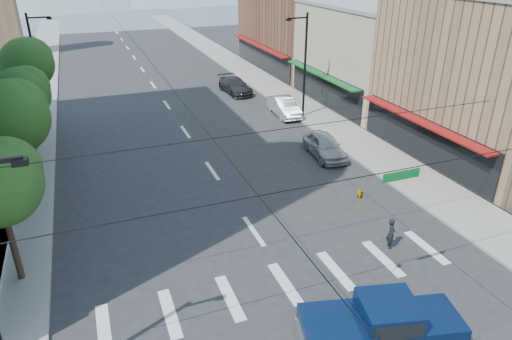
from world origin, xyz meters
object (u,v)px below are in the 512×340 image
object	(u,v)px
parked_car_near	(325,145)
parked_car_mid	(284,107)
pickup_truck	(380,324)
parked_car_far	(235,86)
pedestrian	(391,233)

from	to	relation	value
parked_car_near	parked_car_mid	distance (m)	9.59
pickup_truck	parked_car_near	xyz separation A→B (m)	(6.74, 16.49, -0.24)
parked_car_near	parked_car_mid	xyz separation A→B (m)	(1.07, 9.53, -0.01)
pickup_truck	parked_car_far	world-z (taller)	pickup_truck
parked_car_far	parked_car_mid	bearing A→B (deg)	-82.37
pedestrian	parked_car_far	xyz separation A→B (m)	(1.74, 29.40, -0.03)
parked_car_far	parked_car_near	bearing A→B (deg)	-91.93
pedestrian	parked_car_mid	world-z (taller)	pedestrian
parked_car_near	parked_car_far	size ratio (longest dim) A/B	0.89
pedestrian	parked_car_near	bearing A→B (deg)	10.65
parked_car_near	parked_car_mid	world-z (taller)	parked_car_near
pickup_truck	parked_car_mid	bearing A→B (deg)	87.14
parked_car_mid	parked_car_far	bearing A→B (deg)	105.04
pedestrian	parked_car_mid	bearing A→B (deg)	13.33
parked_car_near	pedestrian	bearing A→B (deg)	-97.18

